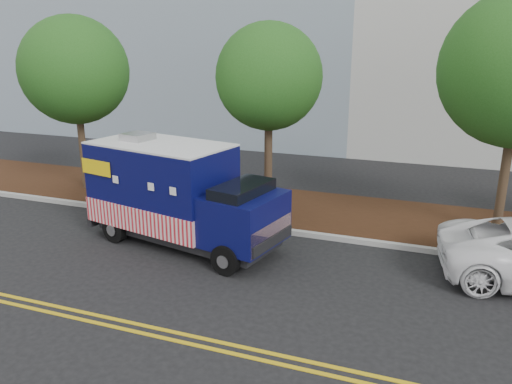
% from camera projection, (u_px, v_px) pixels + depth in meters
% --- Properties ---
extents(ground, '(120.00, 120.00, 0.00)m').
position_uv_depth(ground, '(202.00, 241.00, 14.44)').
color(ground, black).
rests_on(ground, ground).
extents(curb, '(120.00, 0.18, 0.15)m').
position_uv_depth(curb, '(222.00, 223.00, 15.67)').
color(curb, '#9E9E99').
rests_on(curb, ground).
extents(mulch_strip, '(120.00, 4.00, 0.15)m').
position_uv_depth(mulch_strip, '(246.00, 203.00, 17.56)').
color(mulch_strip, black).
rests_on(mulch_strip, ground).
extents(centerline_near, '(120.00, 0.10, 0.01)m').
position_uv_depth(centerline_near, '(108.00, 318.00, 10.44)').
color(centerline_near, gold).
rests_on(centerline_near, ground).
extents(centerline_far, '(120.00, 0.10, 0.01)m').
position_uv_depth(centerline_far, '(100.00, 324.00, 10.22)').
color(centerline_far, gold).
rests_on(centerline_far, ground).
extents(tree_a, '(3.85, 3.85, 6.47)m').
position_uv_depth(tree_a, '(75.00, 71.00, 17.88)').
color(tree_a, '#38281C').
rests_on(tree_a, ground).
extents(tree_b, '(3.37, 3.37, 6.16)m').
position_uv_depth(tree_b, '(269.00, 77.00, 15.61)').
color(tree_b, '#38281C').
rests_on(tree_b, ground).
extents(sign_post, '(0.06, 0.06, 2.40)m').
position_uv_depth(sign_post, '(146.00, 179.00, 16.41)').
color(sign_post, '#473828').
rests_on(sign_post, ground).
extents(food_truck, '(6.07, 3.26, 3.04)m').
position_uv_depth(food_truck, '(176.00, 196.00, 13.98)').
color(food_truck, black).
rests_on(food_truck, ground).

